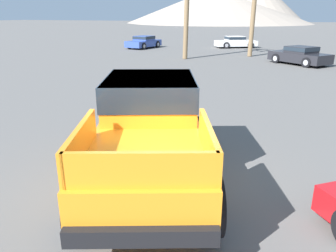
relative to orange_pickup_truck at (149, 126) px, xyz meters
name	(u,v)px	position (x,y,z in m)	size (l,w,h in m)	color
ground_plane	(162,179)	(0.26, 0.02, -1.15)	(320.00, 320.00, 0.00)	#5B5956
orange_pickup_truck	(149,126)	(0.00, 0.00, 0.00)	(3.75, 5.47, 2.02)	orange
parked_car_blue	(144,42)	(-12.30, 25.32, -0.54)	(2.44, 4.31, 1.21)	#334C9E
parked_car_dark	(300,55)	(2.65, 18.87, -0.53)	(4.30, 3.85, 1.22)	#232328
parked_car_white	(235,42)	(-3.69, 29.22, -0.57)	(4.44, 3.60, 1.15)	white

